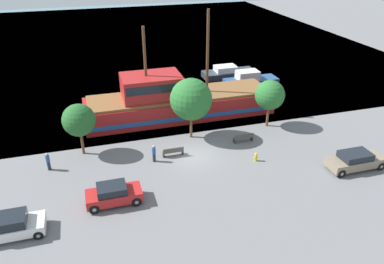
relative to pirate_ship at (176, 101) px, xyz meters
name	(u,v)px	position (x,y,z in m)	size (l,w,h in m)	color
ground_plane	(193,155)	(-0.66, -8.26, -1.69)	(160.00, 160.00, 0.00)	slate
water_surface	(126,39)	(-0.66, 35.74, -1.69)	(80.00, 80.00, 0.00)	slate
pirate_ship	(176,101)	(0.00, 0.00, 0.00)	(20.96, 4.94, 10.84)	#A31E1E
moored_boat_dockside	(228,73)	(9.88, 10.18, -1.10)	(7.14, 2.57, 1.56)	#2D333D
moored_boat_outer	(250,80)	(11.29, 6.22, -0.96)	(6.87, 2.35, 1.97)	navy
parked_car_curb_front	(12,226)	(-14.41, -14.47, -0.95)	(3.86, 1.87, 1.52)	white
parked_car_curb_mid	(114,194)	(-7.92, -13.01, -0.93)	(3.91, 1.78, 1.52)	#B21E1E
parked_car_curb_rear	(355,160)	(11.49, -14.04, -0.93)	(4.75, 1.86, 1.51)	#7F705B
fire_hydrant	(256,157)	(4.23, -10.67, -1.28)	(0.42, 0.25, 0.76)	yellow
bench_promenade_east	(244,138)	(4.56, -7.31, -1.24)	(1.90, 0.45, 0.85)	#4C4742
bench_promenade_west	(173,152)	(-2.31, -7.91, -1.24)	(1.82, 0.45, 0.85)	#4C4742
pedestrian_walking_near	(48,161)	(-12.55, -7.14, -0.89)	(0.32, 0.32, 1.58)	#232838
pedestrian_walking_far	(154,153)	(-4.06, -8.30, -0.91)	(0.32, 0.32, 1.56)	#232838
tree_row_east	(79,120)	(-9.76, -5.24, 1.55)	(2.79, 2.79, 4.65)	brown
tree_row_mideast	(191,99)	(0.17, -4.99, 2.17)	(3.87, 3.87, 5.80)	brown
tree_row_midwest	(270,95)	(8.17, -4.87, 1.63)	(2.91, 2.91, 4.78)	brown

